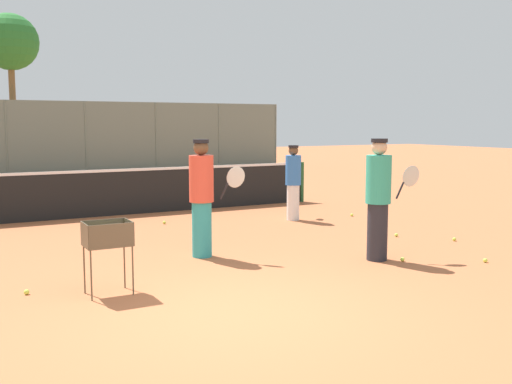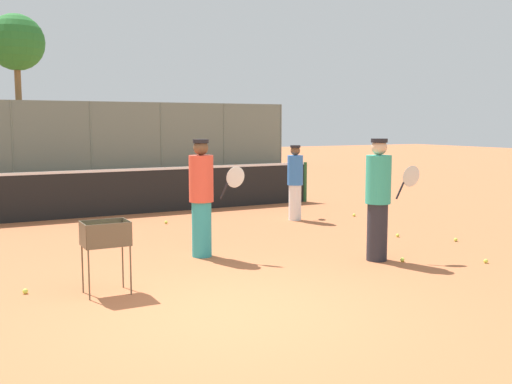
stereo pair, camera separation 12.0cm
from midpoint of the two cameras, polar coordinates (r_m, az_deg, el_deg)
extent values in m
plane|color=#B7663D|center=(6.86, -2.93, -11.42)|extent=(80.00, 80.00, 0.00)
cylinder|color=#26592D|center=(16.18, 4.19, 0.96)|extent=(0.10, 0.10, 1.07)
cube|color=black|center=(13.90, -16.78, -0.35)|extent=(11.85, 0.01, 1.01)
cube|color=white|center=(13.85, -16.85, 1.85)|extent=(11.85, 0.02, 0.06)
cylinder|color=slate|center=(27.11, -22.80, 4.86)|extent=(0.08, 0.08, 3.07)
cylinder|color=slate|center=(27.64, -16.05, 5.14)|extent=(0.08, 0.08, 3.07)
cylinder|color=slate|center=(28.53, -9.63, 5.34)|extent=(0.08, 0.08, 3.07)
cylinder|color=slate|center=(29.76, -3.66, 5.47)|extent=(0.08, 0.08, 3.07)
cylinder|color=slate|center=(31.28, 1.78, 5.53)|extent=(0.08, 0.08, 3.07)
cube|color=slate|center=(27.11, -22.80, 4.86)|extent=(26.07, 0.01, 3.07)
cylinder|color=brown|center=(28.95, -22.21, 6.79)|extent=(0.28, 0.28, 4.92)
sphere|color=#28722D|center=(29.17, -22.49, 13.08)|extent=(2.47, 2.47, 2.47)
cylinder|color=#26262D|center=(9.45, 11.12, -3.73)|extent=(0.31, 0.31, 0.89)
cylinder|color=teal|center=(9.34, 11.23, 1.19)|extent=(0.39, 0.39, 0.74)
sphere|color=#DBB28C|center=(9.31, 11.30, 4.20)|extent=(0.24, 0.24, 0.24)
cylinder|color=black|center=(9.31, 11.31, 4.83)|extent=(0.25, 0.25, 0.06)
cylinder|color=black|center=(9.54, 13.19, 0.14)|extent=(0.15, 0.06, 0.27)
ellipsoid|color=silver|center=(9.61, 14.20, 1.47)|extent=(0.39, 0.11, 0.43)
cylinder|color=white|center=(13.11, 3.29, -1.01)|extent=(0.27, 0.27, 0.77)
cylinder|color=blue|center=(13.03, 3.31, 2.09)|extent=(0.34, 0.34, 0.64)
sphere|color=brown|center=(13.01, 3.32, 3.96)|extent=(0.21, 0.21, 0.21)
cylinder|color=black|center=(13.00, 3.32, 4.36)|extent=(0.22, 0.22, 0.05)
cylinder|color=black|center=(13.39, 3.47, 1.51)|extent=(0.11, 0.13, 0.27)
ellipsoid|color=silver|center=(13.55, 3.56, 2.51)|extent=(0.27, 0.33, 0.43)
cylinder|color=teal|center=(9.55, -5.54, -3.56)|extent=(0.31, 0.31, 0.88)
cylinder|color=#E54C38|center=(9.44, -5.59, 1.27)|extent=(0.39, 0.39, 0.73)
sphere|color=brown|center=(9.41, -5.62, 4.22)|extent=(0.24, 0.24, 0.24)
cylinder|color=black|center=(9.41, -5.63, 4.84)|extent=(0.25, 0.25, 0.06)
cylinder|color=black|center=(9.35, -3.41, 0.11)|extent=(0.13, 0.12, 0.27)
ellipsoid|color=silver|center=(9.28, -2.32, 1.43)|extent=(0.32, 0.29, 0.43)
cylinder|color=brown|center=(7.48, -15.87, -7.67)|extent=(0.02, 0.02, 0.62)
cylinder|color=brown|center=(7.60, -12.10, -7.33)|extent=(0.02, 0.02, 0.62)
cylinder|color=brown|center=(7.82, -16.47, -7.07)|extent=(0.02, 0.02, 0.62)
cylinder|color=brown|center=(7.94, -12.85, -6.76)|extent=(0.02, 0.02, 0.62)
cube|color=brown|center=(7.64, -14.38, -4.92)|extent=(0.55, 0.40, 0.01)
cube|color=brown|center=(7.42, -14.03, -4.11)|extent=(0.55, 0.01, 0.30)
cube|color=brown|center=(7.80, -14.78, -3.61)|extent=(0.55, 0.01, 0.30)
cube|color=brown|center=(7.55, -16.44, -4.00)|extent=(0.01, 0.40, 0.30)
cube|color=brown|center=(7.68, -12.42, -3.71)|extent=(0.01, 0.40, 0.30)
sphere|color=#D1E54C|center=(7.63, -14.64, -4.24)|extent=(0.07, 0.07, 0.07)
sphere|color=#D1E54C|center=(7.75, -13.50, -4.04)|extent=(0.07, 0.07, 0.07)
sphere|color=#D1E54C|center=(7.63, -15.61, -4.28)|extent=(0.07, 0.07, 0.07)
sphere|color=#D1E54C|center=(7.67, -13.65, -4.57)|extent=(0.07, 0.07, 0.07)
sphere|color=#D1E54C|center=(7.63, -14.73, -4.24)|extent=(0.07, 0.07, 0.07)
sphere|color=#D1E54C|center=(7.47, -15.62, -4.91)|extent=(0.07, 0.07, 0.07)
sphere|color=#D1E54C|center=(7.57, -14.69, -4.73)|extent=(0.07, 0.07, 0.07)
sphere|color=#D1E54C|center=(7.58, -12.60, -4.66)|extent=(0.07, 0.07, 0.07)
sphere|color=#D1E54C|center=(7.61, -13.88, -4.25)|extent=(0.07, 0.07, 0.07)
sphere|color=#D1E54C|center=(7.49, -14.41, -4.44)|extent=(0.07, 0.07, 0.07)
sphere|color=#D1E54C|center=(7.45, -15.64, -4.95)|extent=(0.07, 0.07, 0.07)
sphere|color=#D1E54C|center=(12.78, -9.00, -2.88)|extent=(0.07, 0.07, 0.07)
sphere|color=#D1E54C|center=(9.81, 20.67, -6.11)|extent=(0.07, 0.07, 0.07)
sphere|color=#D1E54C|center=(9.51, 13.42, -6.26)|extent=(0.07, 0.07, 0.07)
sphere|color=#D1E54C|center=(11.51, 12.93, -4.01)|extent=(0.07, 0.07, 0.07)
sphere|color=#D1E54C|center=(13.81, 8.87, -2.17)|extent=(0.07, 0.07, 0.07)
sphere|color=#D1E54C|center=(11.38, 18.08, -4.30)|extent=(0.07, 0.07, 0.07)
sphere|color=#D1E54C|center=(8.06, -21.41, -8.86)|extent=(0.07, 0.07, 0.07)
camera|label=1|loc=(0.06, -90.35, -0.04)|focal=42.00mm
camera|label=2|loc=(0.06, 89.65, 0.04)|focal=42.00mm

